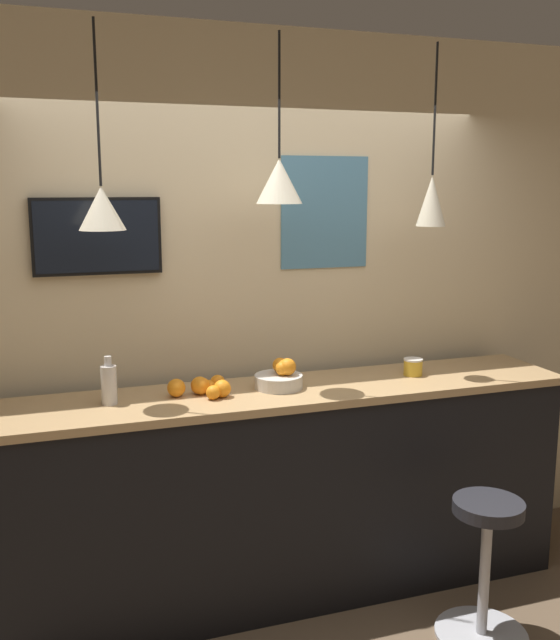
% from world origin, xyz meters
% --- Properties ---
extents(back_wall, '(8.00, 0.06, 2.90)m').
position_xyz_m(back_wall, '(0.00, 1.00, 1.45)').
color(back_wall, beige).
rests_on(back_wall, ground_plane).
extents(service_counter, '(3.03, 0.56, 1.11)m').
position_xyz_m(service_counter, '(0.00, 0.61, 0.56)').
color(service_counter, black).
rests_on(service_counter, ground_plane).
extents(bar_stool, '(0.44, 0.44, 0.68)m').
position_xyz_m(bar_stool, '(0.79, -0.04, 0.41)').
color(bar_stool, '#B7B7BC').
rests_on(bar_stool, ground_plane).
extents(fruit_bowl, '(0.24, 0.24, 0.15)m').
position_xyz_m(fruit_bowl, '(0.01, 0.64, 1.17)').
color(fruit_bowl, beige).
rests_on(fruit_bowl, service_counter).
extents(orange_pile, '(0.30, 0.23, 0.09)m').
position_xyz_m(orange_pile, '(-0.38, 0.64, 1.15)').
color(orange_pile, orange).
rests_on(orange_pile, service_counter).
extents(juice_bottle, '(0.07, 0.07, 0.23)m').
position_xyz_m(juice_bottle, '(-0.83, 0.64, 1.21)').
color(juice_bottle, silver).
rests_on(juice_bottle, service_counter).
extents(spread_jar, '(0.10, 0.10, 0.09)m').
position_xyz_m(spread_jar, '(0.76, 0.64, 1.16)').
color(spread_jar, gold).
rests_on(spread_jar, service_counter).
extents(pendant_lamp_left, '(0.21, 0.21, 0.89)m').
position_xyz_m(pendant_lamp_left, '(-0.82, 0.62, 2.01)').
color(pendant_lamp_left, black).
extents(pendant_lamp_middle, '(0.22, 0.22, 0.78)m').
position_xyz_m(pendant_lamp_middle, '(0.00, 0.62, 2.13)').
color(pendant_lamp_middle, black).
extents(pendant_lamp_right, '(0.15, 0.15, 0.90)m').
position_xyz_m(pendant_lamp_right, '(0.82, 0.62, 2.03)').
color(pendant_lamp_right, black).
extents(mounted_tv, '(0.62, 0.04, 0.37)m').
position_xyz_m(mounted_tv, '(-0.82, 0.95, 1.86)').
color(mounted_tv, black).
extents(wall_poster, '(0.50, 0.01, 0.59)m').
position_xyz_m(wall_poster, '(0.37, 0.97, 1.96)').
color(wall_poster, teal).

